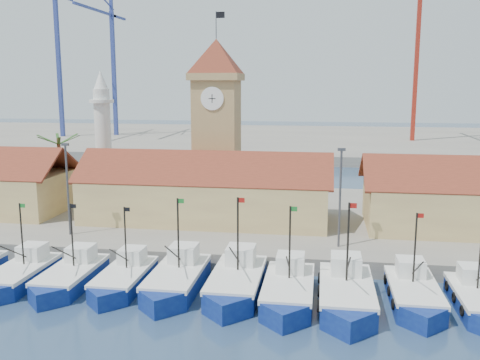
# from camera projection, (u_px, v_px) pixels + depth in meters

# --- Properties ---
(ground) EXTENTS (400.00, 400.00, 0.00)m
(ground) POSITION_uv_depth(u_px,v_px,m) (149.00, 305.00, 39.36)
(ground) COLOR navy
(ground) RESTS_ON ground
(quay) EXTENTS (140.00, 32.00, 1.50)m
(quay) POSITION_uv_depth(u_px,v_px,m) (214.00, 217.00, 62.57)
(quay) COLOR gray
(quay) RESTS_ON ground
(terminal) EXTENTS (240.00, 80.00, 2.00)m
(terminal) POSITION_uv_depth(u_px,v_px,m) (277.00, 140.00, 146.18)
(terminal) COLOR gray
(terminal) RESTS_ON ground
(boat_1) EXTENTS (3.38, 9.25, 7.00)m
(boat_1) POSITION_uv_depth(u_px,v_px,m) (19.00, 277.00, 43.24)
(boat_1) COLOR navy
(boat_1) RESTS_ON ground
(boat_2) EXTENTS (3.41, 9.33, 7.06)m
(boat_2) POSITION_uv_depth(u_px,v_px,m) (69.00, 278.00, 42.80)
(boat_2) COLOR navy
(boat_2) RESTS_ON ground
(boat_3) EXTENTS (3.31, 9.07, 6.86)m
(boat_3) POSITION_uv_depth(u_px,v_px,m) (123.00, 280.00, 42.46)
(boat_3) COLOR navy
(boat_3) RESTS_ON ground
(boat_4) EXTENTS (3.72, 10.18, 7.71)m
(boat_4) POSITION_uv_depth(u_px,v_px,m) (176.00, 282.00, 41.93)
(boat_4) COLOR navy
(boat_4) RESTS_ON ground
(boat_5) EXTENTS (3.83, 10.49, 7.94)m
(boat_5) POSITION_uv_depth(u_px,v_px,m) (236.00, 285.00, 41.22)
(boat_5) COLOR navy
(boat_5) RESTS_ON ground
(boat_6) EXTENTS (3.67, 10.04, 7.60)m
(boat_6) POSITION_uv_depth(u_px,v_px,m) (288.00, 293.00, 39.69)
(boat_6) COLOR navy
(boat_6) RESTS_ON ground
(boat_7) EXTENTS (3.90, 10.67, 8.07)m
(boat_7) POSITION_uv_depth(u_px,v_px,m) (347.00, 297.00, 38.84)
(boat_7) COLOR navy
(boat_7) RESTS_ON ground
(boat_8) EXTENTS (3.47, 9.52, 7.20)m
(boat_8) POSITION_uv_depth(u_px,v_px,m) (414.00, 296.00, 39.18)
(boat_8) COLOR navy
(boat_8) RESTS_ON ground
(boat_9) EXTENTS (3.32, 9.10, 6.89)m
(boat_9) POSITION_uv_depth(u_px,v_px,m) (480.00, 303.00, 38.10)
(boat_9) COLOR navy
(boat_9) RESTS_ON ground
(hall_center) EXTENTS (27.04, 10.13, 7.61)m
(hall_center) POSITION_uv_depth(u_px,v_px,m) (207.00, 197.00, 58.11)
(hall_center) COLOR #D4BD74
(hall_center) RESTS_ON quay
(clock_tower) EXTENTS (5.80, 5.80, 22.70)m
(clock_tower) POSITION_uv_depth(u_px,v_px,m) (217.00, 120.00, 62.53)
(clock_tower) COLOR tan
(clock_tower) RESTS_ON quay
(minaret) EXTENTS (3.00, 3.00, 16.30)m
(minaret) POSITION_uv_depth(u_px,v_px,m) (103.00, 135.00, 67.14)
(minaret) COLOR silver
(minaret) RESTS_ON quay
(palm_tree) EXTENTS (5.60, 5.03, 8.39)m
(palm_tree) POSITION_uv_depth(u_px,v_px,m) (60.00, 164.00, 66.56)
(palm_tree) COLOR brown
(palm_tree) RESTS_ON quay
(lamp_posts) EXTENTS (80.70, 0.25, 9.03)m
(lamp_posts) POSITION_uv_depth(u_px,v_px,m) (193.00, 189.00, 49.81)
(lamp_posts) COLOR #3F3F44
(lamp_posts) RESTS_ON quay
(crane_blue_far) EXTENTS (1.00, 34.85, 45.41)m
(crane_blue_far) POSITION_uv_depth(u_px,v_px,m) (54.00, 41.00, 140.96)
(crane_blue_far) COLOR navy
(crane_blue_far) RESTS_ON terminal
(crane_blue_near) EXTENTS (1.00, 32.70, 40.63)m
(crane_blue_near) POSITION_uv_depth(u_px,v_px,m) (111.00, 53.00, 145.50)
(crane_blue_near) COLOR navy
(crane_blue_near) RESTS_ON terminal
(crane_red_right) EXTENTS (1.00, 31.52, 44.44)m
(crane_red_right) POSITION_uv_depth(u_px,v_px,m) (418.00, 41.00, 130.40)
(crane_red_right) COLOR maroon
(crane_red_right) RESTS_ON terminal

